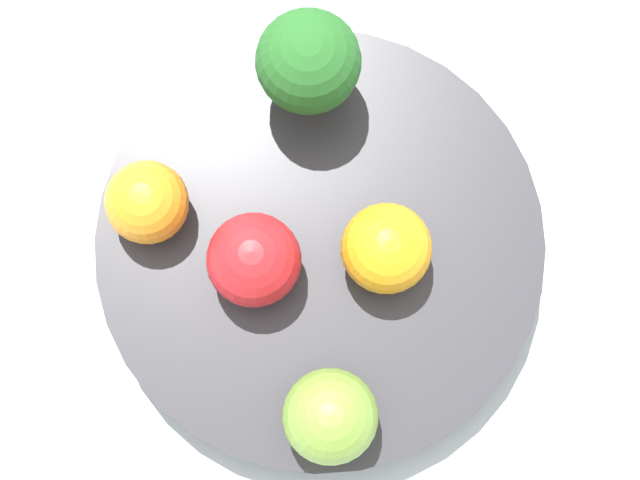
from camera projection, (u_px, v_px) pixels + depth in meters
ground_plane at (320, 258)px, 0.65m from camera, size 6.00×6.00×0.00m
table_surface at (320, 255)px, 0.64m from camera, size 1.20×1.20×0.02m
bowl at (320, 248)px, 0.61m from camera, size 0.25×0.25×0.03m
broccoli at (308, 63)px, 0.57m from camera, size 0.06×0.06×0.07m
apple_red at (330, 416)px, 0.55m from camera, size 0.05×0.05×0.05m
apple_green at (256, 267)px, 0.57m from camera, size 0.05×0.05×0.05m
orange_front at (386, 249)px, 0.57m from camera, size 0.05×0.05×0.05m
orange_back at (147, 202)px, 0.58m from camera, size 0.05×0.05×0.05m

